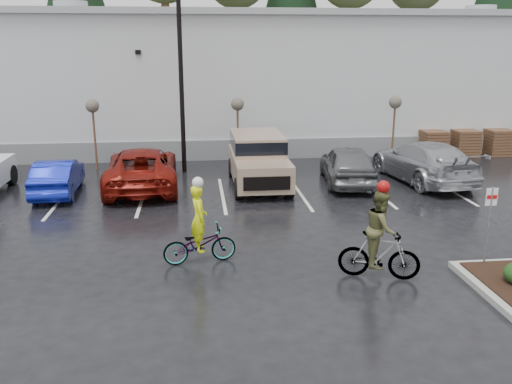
{
  "coord_description": "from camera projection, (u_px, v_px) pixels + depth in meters",
  "views": [
    {
      "loc": [
        -3.43,
        -11.94,
        5.64
      ],
      "look_at": [
        -1.69,
        3.63,
        1.3
      ],
      "focal_mm": 38.0,
      "sensor_mm": 36.0,
      "label": 1
    }
  ],
  "objects": [
    {
      "name": "ground",
      "position": [
        341.0,
        280.0,
        13.31
      ],
      "size": [
        120.0,
        120.0,
        0.0
      ],
      "primitive_type": "plane",
      "color": "black",
      "rests_on": "ground"
    },
    {
      "name": "warehouse",
      "position": [
        250.0,
        76.0,
        33.4
      ],
      "size": [
        60.5,
        15.5,
        7.2
      ],
      "color": "silver",
      "rests_on": "ground"
    },
    {
      "name": "wooded_ridge",
      "position": [
        228.0,
        69.0,
        55.61
      ],
      "size": [
        80.0,
        25.0,
        6.0
      ],
      "primitive_type": "cube",
      "color": "#243817",
      "rests_on": "ground"
    },
    {
      "name": "lamppost",
      "position": [
        180.0,
        41.0,
        22.85
      ],
      "size": [
        0.5,
        1.0,
        9.22
      ],
      "color": "black",
      "rests_on": "ground"
    },
    {
      "name": "sapling_west",
      "position": [
        93.0,
        110.0,
        24.17
      ],
      "size": [
        0.6,
        0.6,
        3.2
      ],
      "color": "#4D2D1F",
      "rests_on": "ground"
    },
    {
      "name": "sapling_mid",
      "position": [
        238.0,
        108.0,
        24.87
      ],
      "size": [
        0.6,
        0.6,
        3.2
      ],
      "color": "#4D2D1F",
      "rests_on": "ground"
    },
    {
      "name": "sapling_east",
      "position": [
        395.0,
        106.0,
        25.67
      ],
      "size": [
        0.6,
        0.6,
        3.2
      ],
      "color": "#4D2D1F",
      "rests_on": "ground"
    },
    {
      "name": "pallet_stack_a",
      "position": [
        433.0,
        144.0,
        27.44
      ],
      "size": [
        1.2,
        1.2,
        1.35
      ],
      "primitive_type": "cube",
      "color": "#4D2D1F",
      "rests_on": "ground"
    },
    {
      "name": "pallet_stack_b",
      "position": [
        465.0,
        143.0,
        27.62
      ],
      "size": [
        1.2,
        1.2,
        1.35
      ],
      "primitive_type": "cube",
      "color": "#4D2D1F",
      "rests_on": "ground"
    },
    {
      "name": "pallet_stack_c",
      "position": [
        498.0,
        142.0,
        27.82
      ],
      "size": [
        1.2,
        1.2,
        1.35
      ],
      "primitive_type": "cube",
      "color": "#4D2D1F",
      "rests_on": "ground"
    },
    {
      "name": "fire_lane_sign",
      "position": [
        489.0,
        218.0,
        13.53
      ],
      "size": [
        0.3,
        0.05,
        2.2
      ],
      "color": "gray",
      "rests_on": "ground"
    },
    {
      "name": "car_blue",
      "position": [
        58.0,
        177.0,
        20.71
      ],
      "size": [
        1.66,
        4.18,
        1.35
      ],
      "primitive_type": "imported",
      "rotation": [
        0.0,
        0.0,
        3.2
      ],
      "color": "#0D1890",
      "rests_on": "ground"
    },
    {
      "name": "car_red",
      "position": [
        142.0,
        168.0,
        21.5
      ],
      "size": [
        2.98,
        5.99,
        1.63
      ],
      "primitive_type": "imported",
      "rotation": [
        0.0,
        0.0,
        3.19
      ],
      "color": "maroon",
      "rests_on": "ground"
    },
    {
      "name": "suv_tan",
      "position": [
        259.0,
        161.0,
        21.76
      ],
      "size": [
        2.2,
        5.1,
        2.06
      ],
      "primitive_type": null,
      "color": "#A1846D",
      "rests_on": "ground"
    },
    {
      "name": "car_grey",
      "position": [
        348.0,
        164.0,
        22.2
      ],
      "size": [
        2.45,
        4.92,
        1.61
      ],
      "primitive_type": "imported",
      "rotation": [
        0.0,
        0.0,
        3.02
      ],
      "color": "#5E6062",
      "rests_on": "ground"
    },
    {
      "name": "car_far_silver",
      "position": [
        423.0,
        161.0,
        22.55
      ],
      "size": [
        3.1,
        6.11,
        1.7
      ],
      "primitive_type": "imported",
      "rotation": [
        0.0,
        0.0,
        3.27
      ],
      "color": "#A8A9AF",
      "rests_on": "ground"
    },
    {
      "name": "cyclist_hivis",
      "position": [
        199.0,
        237.0,
        14.18
      ],
      "size": [
        2.01,
        0.99,
        2.34
      ],
      "rotation": [
        0.0,
        0.0,
        1.74
      ],
      "color": "#3F3F44",
      "rests_on": "ground"
    },
    {
      "name": "cyclist_olive",
      "position": [
        380.0,
        244.0,
        13.2
      ],
      "size": [
        1.99,
        1.13,
        2.49
      ],
      "rotation": [
        0.0,
        0.0,
        1.25
      ],
      "color": "#3F3F44",
      "rests_on": "ground"
    }
  ]
}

